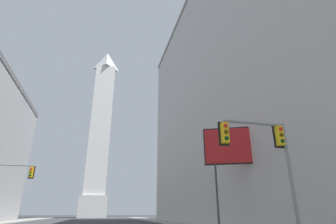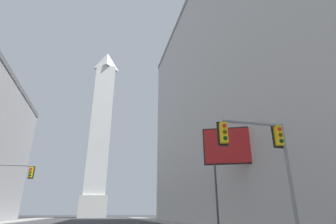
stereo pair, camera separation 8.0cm
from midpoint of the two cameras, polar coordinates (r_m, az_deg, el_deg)
The scene contains 4 objects.
building_right at distance 45.23m, azimuth 19.63°, elevation 3.57°, with size 23.16×54.54×38.93m.
obelisk at distance 99.72m, azimuth -14.56°, elevation -3.83°, with size 8.96×8.96×63.13m.
traffic_light_near_right at distance 15.07m, azimuth 20.43°, elevation -7.64°, with size 4.09×0.51×6.25m.
billboard_sign at distance 24.61m, azimuth 14.36°, elevation -7.60°, with size 5.14×2.56×8.96m.
Camera 1 is at (1.46, -2.76, 1.56)m, focal length 28.00 mm.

